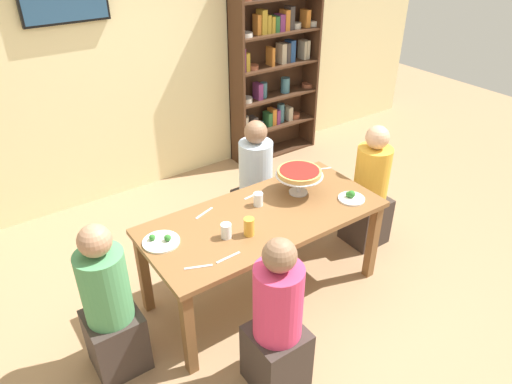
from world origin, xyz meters
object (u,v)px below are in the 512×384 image
at_px(diner_near_left, 277,327).
at_px(cutlery_fork_near, 253,195).
at_px(water_glass_clear_far, 258,199).
at_px(cutlery_knife_far, 204,213).
at_px(diner_head_east, 369,195).
at_px(salad_plate_far_diner, 161,241).
at_px(bookshelf, 274,60).
at_px(salad_plate_near_diner, 351,197).
at_px(deep_dish_pizza_stand, 299,174).
at_px(cutlery_spare_fork, 198,267).
at_px(cutlery_knife_near, 321,169).
at_px(diner_head_west, 110,311).
at_px(dining_table, 264,225).
at_px(water_glass_clear_near, 226,231).
at_px(diner_far_right, 256,188).
at_px(cutlery_fork_far, 228,257).
at_px(beer_glass_amber_tall, 249,227).

relative_size(diner_near_left, cutlery_fork_near, 6.39).
bearing_deg(water_glass_clear_far, cutlery_knife_far, 160.92).
bearing_deg(diner_head_east, salad_plate_far_diner, -3.23).
distance_m(bookshelf, salad_plate_near_diner, 2.43).
relative_size(deep_dish_pizza_stand, cutlery_spare_fork, 2.08).
relative_size(salad_plate_far_diner, cutlery_knife_near, 1.41).
bearing_deg(cutlery_spare_fork, cutlery_fork_near, 55.87).
height_order(bookshelf, diner_head_west, bookshelf).
distance_m(dining_table, cutlery_knife_far, 0.45).
bearing_deg(cutlery_knife_far, water_glass_clear_near, 67.61).
bearing_deg(salad_plate_near_diner, cutlery_fork_near, 141.09).
xyz_separation_m(dining_table, salad_plate_near_diner, (0.68, -0.21, 0.11)).
distance_m(dining_table, diner_far_right, 0.82).
bearing_deg(diner_near_left, salad_plate_near_diner, -64.59).
bearing_deg(diner_far_right, cutlery_fork_near, -37.07).
height_order(diner_head_east, deep_dish_pizza_stand, diner_head_east).
bearing_deg(salad_plate_near_diner, bookshelf, 67.83).
height_order(salad_plate_near_diner, water_glass_clear_near, water_glass_clear_near).
relative_size(diner_near_left, salad_plate_far_diner, 4.53).
distance_m(diner_near_left, cutlery_spare_fork, 0.61).
distance_m(diner_head_east, cutlery_fork_far, 1.69).
relative_size(diner_head_east, deep_dish_pizza_stand, 3.08).
distance_m(diner_head_west, water_glass_clear_near, 0.90).
height_order(salad_plate_far_diner, cutlery_knife_near, salad_plate_far_diner).
distance_m(salad_plate_near_diner, cutlery_spare_fork, 1.37).
height_order(diner_far_right, cutlery_knife_far, diner_far_right).
distance_m(dining_table, cutlery_knife_near, 0.88).
relative_size(cutlery_knife_far, cutlery_spare_fork, 1.00).
bearing_deg(cutlery_knife_far, deep_dish_pizza_stand, 148.19).
height_order(salad_plate_near_diner, water_glass_clear_far, water_glass_clear_far).
distance_m(salad_plate_near_diner, salad_plate_far_diner, 1.49).
height_order(deep_dish_pizza_stand, water_glass_clear_near, deep_dish_pizza_stand).
xyz_separation_m(salad_plate_near_diner, beer_glass_amber_tall, (-0.91, 0.07, 0.05)).
bearing_deg(diner_head_east, salad_plate_near_diner, 25.19).
relative_size(dining_table, beer_glass_amber_tall, 13.67).
distance_m(water_glass_clear_near, cutlery_fork_near, 0.57).
bearing_deg(diner_far_right, cutlery_knife_near, 45.95).
height_order(cutlery_fork_near, cutlery_knife_far, same).
bearing_deg(deep_dish_pizza_stand, beer_glass_amber_tall, -159.50).
distance_m(beer_glass_amber_tall, cutlery_spare_fork, 0.47).
height_order(dining_table, diner_near_left, diner_near_left).
xyz_separation_m(diner_far_right, diner_head_east, (0.77, -0.67, 0.00)).
height_order(salad_plate_near_diner, cutlery_fork_far, salad_plate_near_diner).
distance_m(diner_head_east, cutlery_knife_far, 1.56).
height_order(diner_near_left, salad_plate_near_diner, diner_near_left).
height_order(salad_plate_far_diner, cutlery_spare_fork, salad_plate_far_diner).
bearing_deg(salad_plate_near_diner, cutlery_fork_far, -177.12).
bearing_deg(water_glass_clear_near, deep_dish_pizza_stand, 12.45).
height_order(water_glass_clear_far, cutlery_knife_far, water_glass_clear_far).
xyz_separation_m(dining_table, diner_head_east, (1.17, 0.02, -0.16)).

